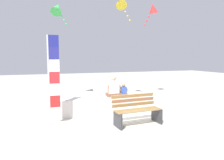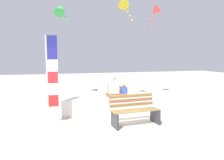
{
  "view_description": "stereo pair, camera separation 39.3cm",
  "coord_description": "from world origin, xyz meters",
  "px_view_note": "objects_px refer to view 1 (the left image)",
  "views": [
    {
      "loc": [
        -2.29,
        -5.89,
        2.01
      ],
      "look_at": [
        0.25,
        1.18,
        1.19
      ],
      "focal_mm": 33.61,
      "sensor_mm": 36.0,
      "label": 1
    },
    {
      "loc": [
        -1.92,
        -6.02,
        2.01
      ],
      "look_at": [
        0.25,
        1.18,
        1.19
      ],
      "focal_mm": 33.61,
      "sensor_mm": 36.0,
      "label": 2
    }
  ],
  "objects_px": {
    "park_bench": "(137,111)",
    "person_adult": "(113,88)",
    "kite_red": "(153,9)",
    "person_child": "(123,91)",
    "kite_green": "(57,8)",
    "flag_banner": "(52,76)",
    "kite_yellow": "(121,3)"
  },
  "relations": [
    {
      "from": "flag_banner",
      "to": "kite_yellow",
      "type": "bearing_deg",
      "value": 37.92
    },
    {
      "from": "person_adult",
      "to": "kite_red",
      "type": "bearing_deg",
      "value": 34.82
    },
    {
      "from": "kite_yellow",
      "to": "kite_red",
      "type": "bearing_deg",
      "value": 5.66
    },
    {
      "from": "person_adult",
      "to": "flag_banner",
      "type": "bearing_deg",
      "value": -160.32
    },
    {
      "from": "kite_green",
      "to": "person_child",
      "type": "bearing_deg",
      "value": -55.86
    },
    {
      "from": "person_child",
      "to": "kite_red",
      "type": "relative_size",
      "value": 0.45
    },
    {
      "from": "kite_green",
      "to": "kite_red",
      "type": "relative_size",
      "value": 1.09
    },
    {
      "from": "kite_green",
      "to": "person_adult",
      "type": "bearing_deg",
      "value": -61.47
    },
    {
      "from": "park_bench",
      "to": "person_adult",
      "type": "distance_m",
      "value": 1.61
    },
    {
      "from": "kite_green",
      "to": "flag_banner",
      "type": "bearing_deg",
      "value": -98.55
    },
    {
      "from": "kite_green",
      "to": "kite_red",
      "type": "xyz_separation_m",
      "value": [
        4.25,
        -1.13,
        0.07
      ]
    },
    {
      "from": "park_bench",
      "to": "kite_yellow",
      "type": "bearing_deg",
      "value": 76.41
    },
    {
      "from": "park_bench",
      "to": "flag_banner",
      "type": "distance_m",
      "value": 2.71
    },
    {
      "from": "person_adult",
      "to": "kite_yellow",
      "type": "bearing_deg",
      "value": 59.94
    },
    {
      "from": "person_adult",
      "to": "kite_green",
      "type": "height_order",
      "value": "kite_green"
    },
    {
      "from": "flag_banner",
      "to": "person_adult",
      "type": "bearing_deg",
      "value": 19.68
    },
    {
      "from": "person_child",
      "to": "kite_yellow",
      "type": "distance_m",
      "value": 3.97
    },
    {
      "from": "person_adult",
      "to": "flag_banner",
      "type": "distance_m",
      "value": 2.38
    },
    {
      "from": "person_child",
      "to": "kite_green",
      "type": "bearing_deg",
      "value": 124.14
    },
    {
      "from": "person_child",
      "to": "kite_red",
      "type": "xyz_separation_m",
      "value": [
        2.24,
        1.83,
        3.51
      ]
    },
    {
      "from": "kite_red",
      "to": "kite_yellow",
      "type": "height_order",
      "value": "kite_yellow"
    },
    {
      "from": "person_adult",
      "to": "kite_green",
      "type": "relative_size",
      "value": 0.71
    },
    {
      "from": "person_adult",
      "to": "kite_yellow",
      "type": "height_order",
      "value": "kite_yellow"
    },
    {
      "from": "person_child",
      "to": "kite_green",
      "type": "relative_size",
      "value": 0.41
    },
    {
      "from": "park_bench",
      "to": "kite_green",
      "type": "xyz_separation_m",
      "value": [
        -1.81,
        4.48,
        3.8
      ]
    },
    {
      "from": "kite_green",
      "to": "kite_red",
      "type": "height_order",
      "value": "kite_green"
    },
    {
      "from": "person_adult",
      "to": "flag_banner",
      "type": "relative_size",
      "value": 0.31
    },
    {
      "from": "person_child",
      "to": "kite_yellow",
      "type": "relative_size",
      "value": 0.44
    },
    {
      "from": "person_child",
      "to": "kite_red",
      "type": "distance_m",
      "value": 4.55
    },
    {
      "from": "flag_banner",
      "to": "kite_red",
      "type": "height_order",
      "value": "kite_red"
    },
    {
      "from": "person_adult",
      "to": "kite_green",
      "type": "xyz_separation_m",
      "value": [
        -1.61,
        2.97,
        3.3
      ]
    },
    {
      "from": "flag_banner",
      "to": "kite_red",
      "type": "relative_size",
      "value": 2.56
    }
  ]
}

